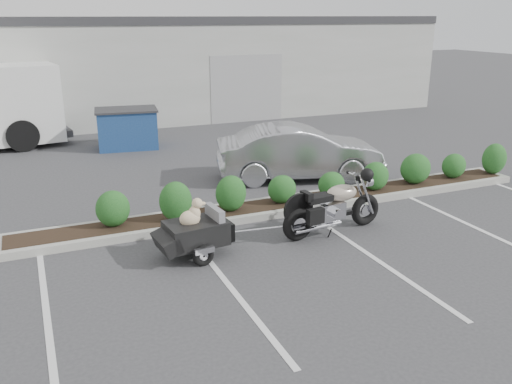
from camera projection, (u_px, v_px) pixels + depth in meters
name	position (u px, v px, depth m)	size (l,w,h in m)	color
ground	(295.00, 254.00, 9.67)	(90.00, 90.00, 0.00)	#38383A
planter_kerb	(290.00, 205.00, 11.95)	(12.00, 1.00, 0.15)	#9E9E93
building	(120.00, 64.00, 23.89)	(26.00, 10.00, 4.00)	#9EA099
motorcycle	(334.00, 208.00, 10.46)	(2.28, 0.82, 1.31)	black
pet_trailer	(195.00, 232.00, 9.45)	(1.83, 1.03, 1.08)	black
sedan	(299.00, 152.00, 13.93)	(1.47, 4.21, 1.39)	#A6A7AE
dumpster	(127.00, 128.00, 17.17)	(2.06, 1.55, 1.25)	navy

